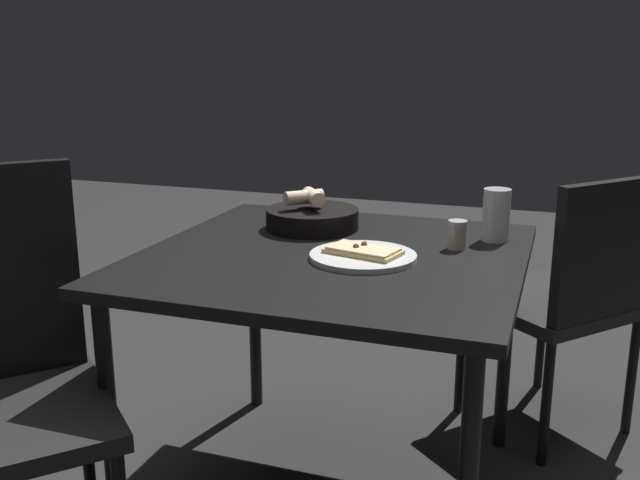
{
  "coord_description": "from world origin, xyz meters",
  "views": [
    {
      "loc": [
        1.68,
        0.55,
        1.2
      ],
      "look_at": [
        -0.05,
        -0.05,
        0.72
      ],
      "focal_mm": 40.24,
      "sensor_mm": 36.0,
      "label": 1
    }
  ],
  "objects_px": {
    "pizza_plate": "(363,255)",
    "bread_basket": "(312,217)",
    "beer_glass": "(496,218)",
    "dining_table": "(333,276)",
    "chair_near": "(571,289)",
    "pepper_shaker": "(457,236)"
  },
  "relations": [
    {
      "from": "bread_basket",
      "to": "chair_near",
      "type": "height_order",
      "value": "chair_near"
    },
    {
      "from": "dining_table",
      "to": "beer_glass",
      "type": "height_order",
      "value": "beer_glass"
    },
    {
      "from": "bread_basket",
      "to": "beer_glass",
      "type": "height_order",
      "value": "beer_glass"
    },
    {
      "from": "dining_table",
      "to": "beer_glass",
      "type": "xyz_separation_m",
      "value": [
        -0.26,
        0.38,
        0.13
      ]
    },
    {
      "from": "beer_glass",
      "to": "chair_near",
      "type": "relative_size",
      "value": 0.17
    },
    {
      "from": "beer_glass",
      "to": "chair_near",
      "type": "xyz_separation_m",
      "value": [
        -0.3,
        0.21,
        -0.27
      ]
    },
    {
      "from": "pizza_plate",
      "to": "bread_basket",
      "type": "bearing_deg",
      "value": -138.39
    },
    {
      "from": "pizza_plate",
      "to": "pepper_shaker",
      "type": "bearing_deg",
      "value": 130.52
    },
    {
      "from": "pizza_plate",
      "to": "bread_basket",
      "type": "height_order",
      "value": "bread_basket"
    },
    {
      "from": "bread_basket",
      "to": "chair_near",
      "type": "bearing_deg",
      "value": 114.82
    },
    {
      "from": "beer_glass",
      "to": "chair_near",
      "type": "height_order",
      "value": "chair_near"
    },
    {
      "from": "bread_basket",
      "to": "dining_table",
      "type": "bearing_deg",
      "value": 32.19
    },
    {
      "from": "dining_table",
      "to": "chair_near",
      "type": "xyz_separation_m",
      "value": [
        -0.56,
        0.59,
        -0.15
      ]
    },
    {
      "from": "beer_glass",
      "to": "dining_table",
      "type": "bearing_deg",
      "value": -55.78
    },
    {
      "from": "pepper_shaker",
      "to": "chair_near",
      "type": "distance_m",
      "value": 0.57
    },
    {
      "from": "dining_table",
      "to": "chair_near",
      "type": "distance_m",
      "value": 0.82
    },
    {
      "from": "pepper_shaker",
      "to": "bread_basket",
      "type": "bearing_deg",
      "value": -100.67
    },
    {
      "from": "chair_near",
      "to": "pizza_plate",
      "type": "bearing_deg",
      "value": -40.22
    },
    {
      "from": "bread_basket",
      "to": "pepper_shaker",
      "type": "relative_size",
      "value": 3.56
    },
    {
      "from": "bread_basket",
      "to": "pepper_shaker",
      "type": "xyz_separation_m",
      "value": [
        0.08,
        0.43,
        -0.0
      ]
    },
    {
      "from": "bread_basket",
      "to": "beer_glass",
      "type": "xyz_separation_m",
      "value": [
        -0.04,
        0.52,
        0.03
      ]
    },
    {
      "from": "pizza_plate",
      "to": "pepper_shaker",
      "type": "distance_m",
      "value": 0.27
    }
  ]
}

